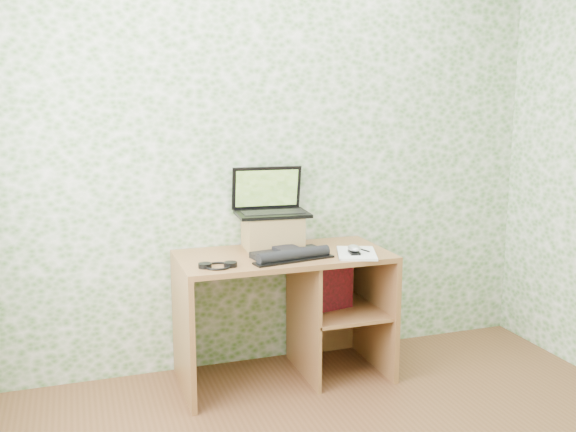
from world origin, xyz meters
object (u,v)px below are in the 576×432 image
object	(u,v)px
riser	(272,232)
notepad	(357,253)
keyboard	(290,254)
desk	(295,296)
laptop	(270,203)

from	to	relation	value
riser	notepad	size ratio (longest dim) A/B	1.09
riser	notepad	bearing A→B (deg)	-36.33
riser	keyboard	size ratio (longest dim) A/B	0.69
desk	keyboard	world-z (taller)	keyboard
riser	laptop	world-z (taller)	laptop
laptop	keyboard	bearing A→B (deg)	-81.23
laptop	keyboard	size ratio (longest dim) A/B	0.92
keyboard	notepad	size ratio (longest dim) A/B	1.58
riser	keyboard	bearing A→B (deg)	-84.73
laptop	keyboard	distance (m)	0.38
laptop	keyboard	world-z (taller)	laptop
desk	riser	distance (m)	0.40
notepad	riser	bearing A→B (deg)	164.02
laptop	keyboard	xyz separation A→B (m)	(0.02, -0.30, -0.24)
keyboard	riser	bearing A→B (deg)	85.04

